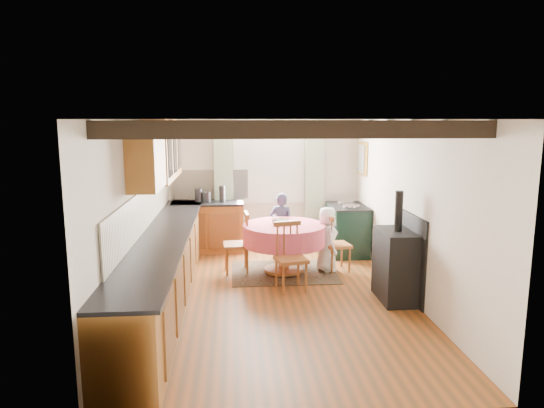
{
  "coord_description": "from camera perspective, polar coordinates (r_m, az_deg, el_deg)",
  "views": [
    {
      "loc": [
        -0.57,
        -6.29,
        2.4
      ],
      "look_at": [
        0.0,
        0.8,
        1.15
      ],
      "focal_mm": 31.86,
      "sensor_mm": 36.0,
      "label": 1
    }
  ],
  "objects": [
    {
      "name": "chair_right",
      "position": [
        7.8,
        7.73,
        -4.56
      ],
      "size": [
        0.47,
        0.46,
        0.91
      ],
      "primitive_type": null,
      "rotation": [
        0.0,
        0.0,
        1.75
      ],
      "color": "#94491C",
      "rests_on": "floor"
    },
    {
      "name": "ceiling",
      "position": [
        6.32,
        0.59,
        9.97
      ],
      "size": [
        3.6,
        5.5,
        0.0
      ],
      "primitive_type": "cube",
      "color": "white",
      "rests_on": "ground"
    },
    {
      "name": "child_right",
      "position": [
        7.75,
        6.5,
        -4.15
      ],
      "size": [
        0.4,
        0.55,
        1.04
      ],
      "primitive_type": "imported",
      "rotation": [
        0.0,
        0.0,
        1.72
      ],
      "color": "white",
      "rests_on": "floor"
    },
    {
      "name": "dining_table",
      "position": [
        7.63,
        1.41,
        -5.3
      ],
      "size": [
        1.29,
        1.29,
        0.78
      ],
      "primitive_type": null,
      "color": "#C65B46",
      "rests_on": "floor"
    },
    {
      "name": "beam_c",
      "position": [
        6.32,
        0.59,
        9.15
      ],
      "size": [
        3.6,
        0.16,
        0.16
      ],
      "primitive_type": "cube",
      "color": "black",
      "rests_on": "ceiling"
    },
    {
      "name": "beam_d",
      "position": [
        7.31,
        -0.13,
        9.26
      ],
      "size": [
        3.6,
        0.16,
        0.16
      ],
      "primitive_type": "cube",
      "color": "black",
      "rests_on": "ceiling"
    },
    {
      "name": "beam_a",
      "position": [
        4.33,
        3.01,
        8.77
      ],
      "size": [
        3.6,
        0.16,
        0.16
      ],
      "primitive_type": "cube",
      "color": "black",
      "rests_on": "ceiling"
    },
    {
      "name": "beam_b",
      "position": [
        5.32,
        1.57,
        9.0
      ],
      "size": [
        3.6,
        0.16,
        0.16
      ],
      "primitive_type": "cube",
      "color": "black",
      "rests_on": "ceiling"
    },
    {
      "name": "bowl_a",
      "position": [
        7.55,
        1.43,
        -2.21
      ],
      "size": [
        0.23,
        0.23,
        0.05
      ],
      "primitive_type": "imported",
      "rotation": [
        0.0,
        0.0,
        4.73
      ],
      "color": "silver",
      "rests_on": "dining_table"
    },
    {
      "name": "wall_back",
      "position": [
        9.14,
        -0.98,
        2.41
      ],
      "size": [
        3.6,
        0.0,
        2.4
      ],
      "primitive_type": "cube",
      "color": "silver",
      "rests_on": "ground"
    },
    {
      "name": "curtain_rod",
      "position": [
        8.97,
        -0.31,
        8.68
      ],
      "size": [
        2.0,
        0.03,
        0.03
      ],
      "primitive_type": "cylinder",
      "rotation": [
        0.0,
        1.57,
        0.0
      ],
      "color": "black",
      "rests_on": "wall_back"
    },
    {
      "name": "wall_cabinet_glass",
      "position": [
        7.58,
        -12.71,
        6.32
      ],
      "size": [
        0.34,
        1.8,
        0.9
      ],
      "primitive_type": "cube",
      "color": "#955122",
      "rests_on": "wall_left"
    },
    {
      "name": "curtain_right",
      "position": [
        9.16,
        5.0,
        1.77
      ],
      "size": [
        0.35,
        0.1,
        2.1
      ],
      "primitive_type": "cube",
      "color": "#A8BB8B",
      "rests_on": "wall_back"
    },
    {
      "name": "aga_range",
      "position": [
        8.82,
        8.9,
        -2.92
      ],
      "size": [
        0.63,
        0.98,
        0.9
      ],
      "primitive_type": null,
      "color": "black",
      "rests_on": "floor"
    },
    {
      "name": "base_cabinet_back",
      "position": [
        8.97,
        -7.56,
        -2.75
      ],
      "size": [
        1.3,
        0.6,
        0.88
      ],
      "primitive_type": "cube",
      "color": "#955122",
      "rests_on": "floor"
    },
    {
      "name": "cup",
      "position": [
        7.54,
        0.33,
        -2.09
      ],
      "size": [
        0.11,
        0.11,
        0.09
      ],
      "primitive_type": "imported",
      "rotation": [
        0.0,
        0.0,
        0.14
      ],
      "color": "silver",
      "rests_on": "dining_table"
    },
    {
      "name": "worktop_left",
      "position": [
        6.53,
        -12.5,
        -3.55
      ],
      "size": [
        0.64,
        5.3,
        0.04
      ],
      "primitive_type": "cube",
      "color": "black",
      "rests_on": "base_cabinet_left"
    },
    {
      "name": "child_far",
      "position": [
        8.36,
        1.12,
        -2.61
      ],
      "size": [
        0.49,
        0.4,
        1.16
      ],
      "primitive_type": "imported",
      "rotation": [
        0.0,
        0.0,
        2.81
      ],
      "color": "#303852",
      "rests_on": "floor"
    },
    {
      "name": "chair_left",
      "position": [
        7.66,
        -4.25,
        -4.57
      ],
      "size": [
        0.46,
        0.44,
        0.96
      ],
      "primitive_type": null,
      "rotation": [
        0.0,
        0.0,
        -1.5
      ],
      "color": "#94491C",
      "rests_on": "floor"
    },
    {
      "name": "cast_iron_stove",
      "position": [
        6.62,
        14.56,
        -4.86
      ],
      "size": [
        0.44,
        0.74,
        1.48
      ],
      "primitive_type": null,
      "color": "black",
      "rests_on": "floor"
    },
    {
      "name": "base_cabinet_left",
      "position": [
        6.65,
        -12.53,
        -7.41
      ],
      "size": [
        0.6,
        5.3,
        0.88
      ],
      "primitive_type": "cube",
      "color": "#955122",
      "rests_on": "floor"
    },
    {
      "name": "wall_front",
      "position": [
        3.78,
        4.36,
        -8.55
      ],
      "size": [
        3.6,
        0.0,
        2.4
      ],
      "primitive_type": "cube",
      "color": "silver",
      "rests_on": "ground"
    },
    {
      "name": "wall_right",
      "position": [
        6.83,
        15.79,
        -0.53
      ],
      "size": [
        0.0,
        5.5,
        2.4
      ],
      "primitive_type": "cube",
      "color": "silver",
      "rests_on": "ground"
    },
    {
      "name": "canister_slim",
      "position": [
        8.76,
        -5.9,
        1.18
      ],
      "size": [
        0.11,
        0.11,
        0.3
      ],
      "primitive_type": "cylinder",
      "color": "#262628",
      "rests_on": "worktop_back"
    },
    {
      "name": "wall_picture",
      "position": [
        8.93,
        10.65,
        5.3
      ],
      "size": [
        0.04,
        0.5,
        0.6
      ],
      "primitive_type": "cube",
      "color": "gold",
      "rests_on": "wall_right"
    },
    {
      "name": "curtain_left",
      "position": [
        9.04,
        -5.69,
        1.64
      ],
      "size": [
        0.35,
        0.1,
        2.1
      ],
      "primitive_type": "cube",
      "color": "#A8BB8B",
      "rests_on": "wall_back"
    },
    {
      "name": "beam_e",
      "position": [
        8.31,
        -0.67,
        9.34
      ],
      "size": [
        3.6,
        0.16,
        0.16
      ],
      "primitive_type": "cube",
      "color": "black",
      "rests_on": "ceiling"
    },
    {
      "name": "canister_wide",
      "position": [
        8.85,
        -7.77,
        0.85
      ],
      "size": [
        0.17,
        0.17,
        0.18
      ],
      "primitive_type": "cylinder",
      "color": "#262628",
      "rests_on": "worktop_back"
    },
    {
      "name": "rug",
      "position": [
        7.74,
        1.4,
        -8.05
      ],
      "size": [
        1.64,
        1.28,
        0.01
      ],
      "primitive_type": "cube",
      "color": "black",
      "rests_on": "floor"
    },
    {
      "name": "worktop_back",
      "position": [
        8.86,
        -7.63,
        0.13
      ],
      "size": [
        1.3,
        0.64,
        0.04
      ],
      "primitive_type": "cube",
      "color": "black",
      "rests_on": "base_cabinet_back"
    },
    {
      "name": "window_pane",
      "position": [
        9.09,
        -0.35,
        4.91
      ],
      "size": [
        1.2,
        0.01,
        1.4
      ],
      "primitive_type": "cube",
      "color": "white",
      "rests_on": "wall_back"
    },
    {
      "name": "window_frame",
      "position": [
        9.09,
        -0.35,
        4.91
      ],
      "size": [
        1.34,
        0.03,
        1.54
      ],
      "primitive_type": "cube",
      "color": "white",
      "rests_on": "wall_back"
    },
    {
      "name": "floor",
      "position": [
        6.76,
        0.55,
        -10.84
      ],
      "size": [
        3.6,
        5.5,
        0.0
      ],
      "primitive_type": "cube",
      "color": "brown",
      "rests_on": "ground"
    },
    {
      "name": "chair_near",
      "position": [
        6.85,
        2.27,
        -6.27
      ],
      "size": [
        0.5,
        0.52,
        0.97
      ],
      "primitive_type": null,
      "rotation": [
        0.0,
        0.0,
        0.22
      ],
      "color": "#94491C",
      "rests_on": "floor"
    },
    {
      "name": "bowl_b",
      "position": [
        7.61,
        1.09,
        -2.06
      ],
      "size": [
        0.22,
        0.22,
        0.07
      ],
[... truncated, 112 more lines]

